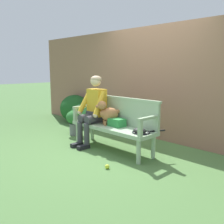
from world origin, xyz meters
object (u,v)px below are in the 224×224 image
(tennis_racket, at_px, (143,132))
(potted_plant, at_px, (75,120))
(dog_on_bench, at_px, (108,113))
(sports_bag, at_px, (117,122))
(garden_bench, at_px, (112,129))
(tennis_ball, at_px, (107,167))
(baseball_glove, at_px, (140,131))
(person_seated, at_px, (94,108))

(tennis_racket, bearing_deg, potted_plant, 176.42)
(dog_on_bench, xyz_separation_m, sports_bag, (0.20, 0.04, -0.15))
(garden_bench, distance_m, dog_on_bench, 0.30)
(tennis_ball, bearing_deg, tennis_racket, 81.65)
(sports_bag, relative_size, tennis_ball, 4.24)
(garden_bench, distance_m, potted_plant, 1.33)
(dog_on_bench, relative_size, potted_plant, 0.81)
(garden_bench, xyz_separation_m, potted_plant, (-1.32, 0.14, -0.05))
(baseball_glove, bearing_deg, tennis_racket, 76.07)
(person_seated, distance_m, sports_bag, 0.60)
(dog_on_bench, relative_size, sports_bag, 1.56)
(tennis_racket, relative_size, tennis_ball, 8.63)
(dog_on_bench, xyz_separation_m, potted_plant, (-1.21, 0.13, -0.33))
(person_seated, distance_m, tennis_racket, 1.21)
(garden_bench, bearing_deg, potted_plant, 173.95)
(sports_bag, height_order, potted_plant, sports_bag)
(tennis_racket, xyz_separation_m, tennis_ball, (-0.10, -0.68, -0.41))
(garden_bench, height_order, sports_bag, sports_bag)
(garden_bench, distance_m, baseball_glove, 0.70)
(garden_bench, relative_size, tennis_ball, 25.89)
(dog_on_bench, distance_m, tennis_ball, 1.16)
(dog_on_bench, bearing_deg, person_seated, -177.31)
(garden_bench, relative_size, potted_plant, 3.15)
(garden_bench, bearing_deg, baseball_glove, -4.82)
(person_seated, height_order, dog_on_bench, person_seated)
(baseball_glove, distance_m, tennis_ball, 0.76)
(tennis_racket, bearing_deg, garden_bench, -178.80)
(garden_bench, relative_size, person_seated, 1.31)
(dog_on_bench, bearing_deg, baseball_glove, -4.64)
(tennis_ball, relative_size, potted_plant, 0.12)
(tennis_racket, bearing_deg, tennis_ball, -98.35)
(potted_plant, bearing_deg, tennis_racket, -3.58)
(person_seated, relative_size, tennis_ball, 19.82)
(dog_on_bench, distance_m, baseball_glove, 0.83)
(person_seated, bearing_deg, sports_bag, 5.36)
(tennis_ball, bearing_deg, baseball_glove, 80.97)
(person_seated, xyz_separation_m, baseball_glove, (1.18, -0.05, -0.23))
(dog_on_bench, distance_m, potted_plant, 1.26)
(baseball_glove, distance_m, sports_bag, 0.62)
(baseball_glove, relative_size, tennis_ball, 3.33)
(garden_bench, bearing_deg, dog_on_bench, 176.39)
(person_seated, distance_m, tennis_ball, 1.43)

